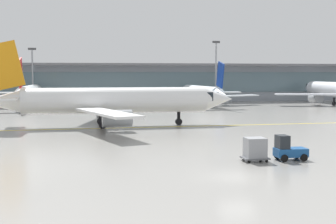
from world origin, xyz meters
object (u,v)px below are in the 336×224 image
object	(u,v)px
baggage_tug	(288,149)
gate_airplane_2	(202,93)
taxiing_regional_jet	(113,101)
cargo_dolly_lead	(255,148)
apron_light_mast_2	(216,69)
gate_airplane_1	(29,93)
apron_light_mast_1	(33,73)

from	to	relation	value
baggage_tug	gate_airplane_2	bearing A→B (deg)	82.28
baggage_tug	taxiing_regional_jet	bearing A→B (deg)	114.83
baggage_tug	cargo_dolly_lead	xyz separation A→B (m)	(-2.88, 0.03, 0.16)
gate_airplane_2	apron_light_mast_2	distance (m)	11.00
baggage_tug	gate_airplane_1	bearing A→B (deg)	112.85
gate_airplane_1	baggage_tug	xyz separation A→B (m)	(27.45, -67.03, -2.15)
gate_airplane_1	apron_light_mast_2	xyz separation A→B (m)	(42.63, 7.18, 5.09)
taxiing_regional_jet	baggage_tug	distance (m)	30.75
apron_light_mast_2	cargo_dolly_lead	bearing A→B (deg)	-103.68
baggage_tug	apron_light_mast_2	distance (m)	76.09
apron_light_mast_1	apron_light_mast_2	size ratio (longest dim) A/B	0.87
cargo_dolly_lead	apron_light_mast_1	xyz separation A→B (m)	(-24.76, 76.70, 6.11)
gate_airplane_2	apron_light_mast_1	distance (m)	38.98
taxiing_regional_jet	gate_airplane_2	bearing A→B (deg)	58.41
gate_airplane_1	apron_light_mast_1	xyz separation A→B (m)	(-0.19, 9.70, 4.13)
baggage_tug	cargo_dolly_lead	world-z (taller)	baggage_tug
cargo_dolly_lead	apron_light_mast_2	bearing A→B (deg)	76.90
taxiing_regional_jet	apron_light_mast_1	bearing A→B (deg)	105.69
cargo_dolly_lead	apron_light_mast_1	size ratio (longest dim) A/B	0.16
gate_airplane_2	baggage_tug	xyz separation A→B (m)	(-9.66, -66.28, -1.98)
gate_airplane_1	apron_light_mast_1	world-z (taller)	apron_light_mast_1
gate_airplane_1	cargo_dolly_lead	size ratio (longest dim) A/B	14.44
apron_light_mast_2	taxiing_regional_jet	bearing A→B (deg)	-120.96
gate_airplane_2	taxiing_regional_jet	size ratio (longest dim) A/B	0.84
taxiing_regional_jet	apron_light_mast_2	bearing A→B (deg)	57.58
taxiing_regional_jet	apron_light_mast_2	distance (m)	54.17
baggage_tug	apron_light_mast_1	bearing A→B (deg)	110.39
gate_airplane_2	apron_light_mast_1	size ratio (longest dim) A/B	2.23
cargo_dolly_lead	baggage_tug	bearing A→B (deg)	-0.00
baggage_tug	apron_light_mast_1	world-z (taller)	apron_light_mast_1
gate_airplane_2	apron_light_mast_1	world-z (taller)	apron_light_mast_1
gate_airplane_2	apron_light_mast_2	bearing A→B (deg)	-39.10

